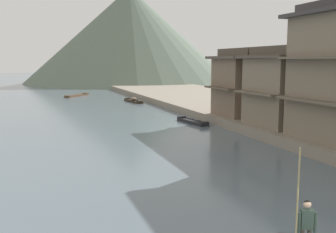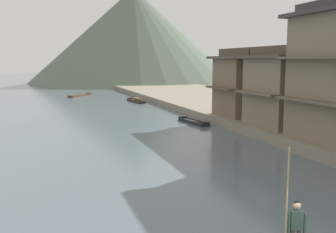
# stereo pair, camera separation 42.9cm
# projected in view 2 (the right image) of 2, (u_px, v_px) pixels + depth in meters

# --- Properties ---
(riverbank_right) EXTENTS (18.00, 110.00, 0.73)m
(riverbank_right) POSITION_uv_depth(u_px,v_px,m) (265.00, 109.00, 42.74)
(riverbank_right) COLOR gray
(riverbank_right) RESTS_ON ground
(boatman_person) EXTENTS (0.56, 0.33, 3.04)m
(boatman_person) POSITION_uv_depth(u_px,v_px,m) (295.00, 223.00, 9.97)
(boatman_person) COLOR black
(boatman_person) RESTS_ON boat_foreground_poled
(boat_moored_nearest) EXTENTS (4.40, 4.96, 0.35)m
(boat_moored_nearest) POSITION_uv_depth(u_px,v_px,m) (80.00, 95.00, 62.90)
(boat_moored_nearest) COLOR brown
(boat_moored_nearest) RESTS_ON ground
(boat_moored_third) EXTENTS (1.53, 5.21, 0.68)m
(boat_moored_third) POSITION_uv_depth(u_px,v_px,m) (136.00, 100.00, 53.97)
(boat_moored_third) COLOR #33281E
(boat_moored_third) RESTS_ON ground
(boat_moored_far) EXTENTS (1.48, 4.43, 0.40)m
(boat_moored_far) POSITION_uv_depth(u_px,v_px,m) (193.00, 122.00, 35.43)
(boat_moored_far) COLOR #232326
(boat_moored_far) RESTS_ON ground
(house_waterfront_tall) EXTENTS (5.46, 5.95, 6.14)m
(house_waterfront_tall) POSITION_uv_depth(u_px,v_px,m) (284.00, 87.00, 29.39)
(house_waterfront_tall) COLOR #7F705B
(house_waterfront_tall) RESTS_ON riverbank_right
(house_waterfront_narrow) EXTENTS (5.44, 5.49, 6.14)m
(house_waterfront_narrow) POSITION_uv_depth(u_px,v_px,m) (244.00, 83.00, 34.93)
(house_waterfront_narrow) COLOR #75604C
(house_waterfront_narrow) RESTS_ON riverbank_right
(hill_far_west) EXTENTS (56.19, 56.19, 25.13)m
(hill_far_west) POSITION_uv_depth(u_px,v_px,m) (134.00, 36.00, 103.35)
(hill_far_west) COLOR #5B6B5B
(hill_far_west) RESTS_ON ground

